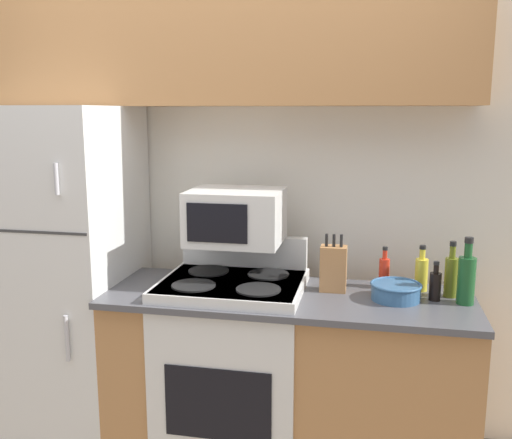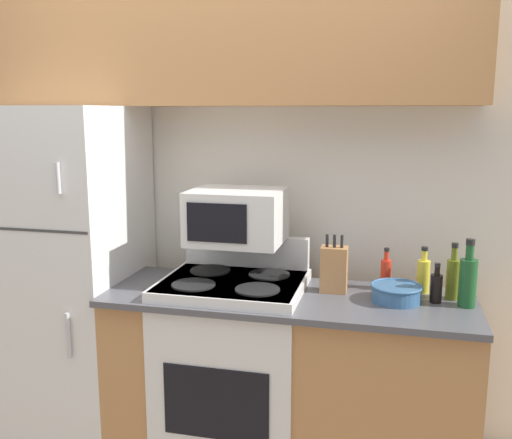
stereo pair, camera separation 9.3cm
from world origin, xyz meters
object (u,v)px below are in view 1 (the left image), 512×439
Objects in this scene: refrigerator at (60,276)px; stove at (233,369)px; bottle_cooking_spray at (421,273)px; microwave at (236,216)px; bottle_wine_green at (466,278)px; bowl at (396,291)px; knife_block at (333,268)px; bottle_olive_oil at (451,275)px; bottle_hot_sauce at (384,271)px; bottle_soy_sauce at (435,285)px.

stove is at bearing -5.08° from refrigerator.
microwave is at bearing -174.23° from bottle_cooking_spray.
bottle_wine_green is at bearing 1.04° from stove.
bottle_cooking_spray is (0.12, 0.16, 0.05)m from bowl.
knife_block reaches higher than bottle_olive_oil.
bottle_hot_sauce is at bearing 24.06° from knife_block.
refrigerator is 1.01m from microwave.
bottle_olive_oil is at bearing 21.03° from bowl.
refrigerator is 1.83m from bottle_cooking_spray.
microwave is 1.69× the size of bottle_olive_oil.
bottle_wine_green is 1.15× the size of bottle_olive_oil.
bottle_soy_sauce is 0.27m from bottle_hot_sauce.
bottle_hot_sauce reaches higher than bowl.
bottle_wine_green is at bearing -6.87° from knife_block.
refrigerator is 1.60× the size of stove.
stove is at bearing -177.39° from bottle_soy_sauce.
bottle_wine_green is (2.00, -0.06, 0.13)m from refrigerator.
stove is at bearing -173.82° from bottle_olive_oil.
bottle_wine_green is 1.36× the size of bottle_cooking_spray.
bottle_soy_sauce is 0.14m from bottle_wine_green.
refrigerator is 7.61× the size of bowl.
bottle_hot_sauce reaches higher than bottle_soy_sauce.
knife_block is 0.26m from bottle_hot_sauce.
stove is (0.95, -0.08, -0.39)m from refrigerator.
bottle_wine_green is at bearing -1.86° from refrigerator.
bottle_soy_sauce is at bearing -1.28° from refrigerator.
bottle_olive_oil reaches higher than bottle_soy_sauce.
knife_block is (1.41, 0.01, 0.12)m from refrigerator.
knife_block is 1.38× the size of bottle_hot_sauce.
bottle_hot_sauce is (0.70, 0.20, 0.48)m from stove.
stove is 0.70m from knife_block.
bottle_wine_green reaches higher than knife_block.
stove is 5.48× the size of bottle_hot_sauce.
bottle_olive_oil reaches higher than stove.
stove reaches higher than bottle_hot_sauce.
microwave is at bearing 90.65° from stove.
bottle_wine_green is at bearing -10.31° from bottle_soy_sauce.
microwave is at bearing -178.69° from bottle_olive_oil.
bowl is 0.77× the size of bottle_wine_green.
microwave reaches higher than bottle_wine_green.
bottle_wine_green reaches higher than bowl.
stove is at bearing -89.35° from microwave.
stove reaches higher than bottle_soy_sauce.
bottle_olive_oil is at bearing 120.34° from bottle_wine_green.
microwave is 2.19× the size of bottle_hot_sauce.
bottle_soy_sauce is at bearing 169.69° from bottle_wine_green.
microwave is 1.46× the size of bottle_wine_green.
bottle_wine_green is 0.24m from bottle_cooking_spray.
bottle_olive_oil is (-0.05, 0.09, -0.02)m from bottle_wine_green.
bowl is at bearing 1.06° from stove.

